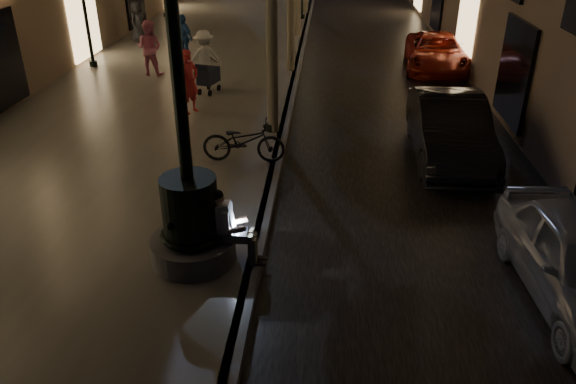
# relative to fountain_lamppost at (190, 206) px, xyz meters

# --- Properties ---
(ground) EXTENTS (120.00, 120.00, 0.00)m
(ground) POSITION_rel_fountain_lamppost_xyz_m (1.00, 13.00, -1.21)
(ground) COLOR black
(ground) RESTS_ON ground
(cobble_lane) EXTENTS (6.00, 45.00, 0.02)m
(cobble_lane) POSITION_rel_fountain_lamppost_xyz_m (4.00, 13.00, -1.20)
(cobble_lane) COLOR black
(cobble_lane) RESTS_ON ground
(promenade) EXTENTS (8.00, 45.00, 0.20)m
(promenade) POSITION_rel_fountain_lamppost_xyz_m (-3.00, 13.00, -1.11)
(promenade) COLOR #69655C
(promenade) RESTS_ON ground
(curb_strip) EXTENTS (0.25, 45.00, 0.20)m
(curb_strip) POSITION_rel_fountain_lamppost_xyz_m (1.00, 13.00, -1.11)
(curb_strip) COLOR #59595B
(curb_strip) RESTS_ON ground
(fountain_lamppost) EXTENTS (1.40, 1.40, 5.21)m
(fountain_lamppost) POSITION_rel_fountain_lamppost_xyz_m (0.00, 0.00, 0.00)
(fountain_lamppost) COLOR #59595B
(fountain_lamppost) RESTS_ON promenade
(seated_man_laptop) EXTENTS (0.94, 0.32, 1.31)m
(seated_man_laptop) POSITION_rel_fountain_lamppost_xyz_m (0.61, 0.00, -0.32)
(seated_man_laptop) COLOR gray
(seated_man_laptop) RESTS_ON promenade
(lamp_curb_a) EXTENTS (0.36, 0.36, 4.81)m
(lamp_curb_a) POSITION_rel_fountain_lamppost_xyz_m (0.70, 6.00, 2.02)
(lamp_curb_a) COLOR black
(lamp_curb_a) RESTS_ON promenade
(stroller) EXTENTS (0.64, 1.07, 1.08)m
(stroller) POSITION_rel_fountain_lamppost_xyz_m (-1.56, 9.10, -0.47)
(stroller) COLOR black
(stroller) RESTS_ON promenade
(car_second) EXTENTS (1.68, 4.57, 1.50)m
(car_second) POSITION_rel_fountain_lamppost_xyz_m (5.04, 5.00, -0.46)
(car_second) COLOR black
(car_second) RESTS_ON ground
(car_third) EXTENTS (2.53, 4.77, 1.28)m
(car_third) POSITION_rel_fountain_lamppost_xyz_m (6.04, 13.16, -0.57)
(car_third) COLOR maroon
(car_third) RESTS_ON ground
(pedestrian_red) EXTENTS (0.70, 0.77, 1.78)m
(pedestrian_red) POSITION_rel_fountain_lamppost_xyz_m (-1.70, 7.28, -0.12)
(pedestrian_red) COLOR red
(pedestrian_red) RESTS_ON promenade
(pedestrian_pink) EXTENTS (1.01, 0.85, 1.84)m
(pedestrian_pink) POSITION_rel_fountain_lamppost_xyz_m (-3.95, 11.08, -0.09)
(pedestrian_pink) COLOR #D47093
(pedestrian_pink) RESTS_ON promenade
(pedestrian_white) EXTENTS (1.29, 1.04, 1.74)m
(pedestrian_white) POSITION_rel_fountain_lamppost_xyz_m (-1.85, 10.03, -0.14)
(pedestrian_white) COLOR white
(pedestrian_white) RESTS_ON promenade
(pedestrian_blue) EXTENTS (1.02, 0.94, 1.68)m
(pedestrian_blue) POSITION_rel_fountain_lamppost_xyz_m (-3.28, 13.15, -0.17)
(pedestrian_blue) COLOR #244D87
(pedestrian_blue) RESTS_ON promenade
(pedestrian_dark) EXTENTS (0.76, 0.94, 1.66)m
(pedestrian_dark) POSITION_rel_fountain_lamppost_xyz_m (-5.99, 16.15, -0.18)
(pedestrian_dark) COLOR #2D2D32
(pedestrian_dark) RESTS_ON promenade
(bicycle) EXTENTS (1.88, 0.66, 0.99)m
(bicycle) POSITION_rel_fountain_lamppost_xyz_m (0.27, 4.03, -0.52)
(bicycle) COLOR black
(bicycle) RESTS_ON promenade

